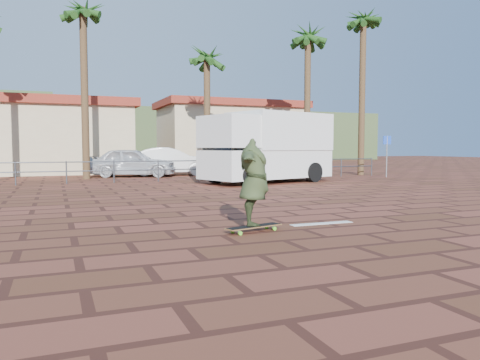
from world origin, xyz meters
The scene contains 16 objects.
ground centered at (0.00, 0.00, 0.00)m, with size 120.00×120.00×0.00m, color brown.
paint_stripe centered at (0.70, -1.20, 0.00)m, with size 1.40×0.22×0.01m, color white.
guardrail centered at (0.00, 12.00, 0.68)m, with size 24.06×0.06×1.00m.
palm_left centered at (-3.00, 15.00, 7.95)m, with size 2.40×2.40×9.45m.
palm_center centered at (3.50, 15.50, 6.36)m, with size 2.40×2.40×7.75m.
palm_right centered at (9.00, 14.00, 7.58)m, with size 2.40×2.40×9.05m.
palm_far_right centered at (12.00, 13.00, 8.51)m, with size 2.40×2.40×10.05m.
building_west centered at (-6.00, 22.00, 2.28)m, with size 12.60×7.60×4.50m.
building_east centered at (8.00, 24.00, 2.54)m, with size 10.60×6.60×5.00m.
hill_front centered at (0.00, 50.00, 3.00)m, with size 70.00×18.00×6.00m, color #384C28.
longboard centered at (-1.00, -1.56, 0.10)m, with size 1.21×0.56×0.12m.
skateboarder centered at (-1.00, -1.56, 0.93)m, with size 2.01×0.55×1.64m, color #313E21.
campervan centered at (4.51, 9.62, 1.65)m, with size 6.53×4.26×3.14m.
car_silver centered at (-0.57, 16.00, 0.78)m, with size 1.85×4.60×1.57m, color silver.
car_white centered at (1.58, 16.50, 0.79)m, with size 1.67×4.80×1.58m, color white.
street_sign centered at (12.00, 10.74, 1.53)m, with size 0.44×0.12×2.20m.
Camera 1 is at (-4.43, -9.54, 1.59)m, focal length 35.00 mm.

